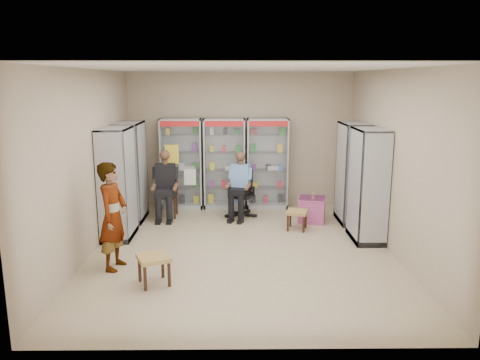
{
  "coord_description": "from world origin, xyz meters",
  "views": [
    {
      "loc": [
        -0.11,
        -7.51,
        2.82
      ],
      "look_at": [
        -0.03,
        0.7,
        1.06
      ],
      "focal_mm": 35.0,
      "sensor_mm": 36.0,
      "label": 1
    }
  ],
  "objects_px": {
    "cabinet_right_far": "(353,173)",
    "woven_stool_b": "(154,270)",
    "cabinet_left_near": "(117,184)",
    "cabinet_right_near": "(368,186)",
    "office_chair": "(241,193)",
    "wooden_chair": "(167,195)",
    "seated_shopkeeper": "(241,187)",
    "pink_trunk": "(312,210)",
    "standing_man": "(113,216)",
    "cabinet_back_mid": "(225,164)",
    "cabinet_left_far": "(131,172)",
    "cabinet_back_right": "(267,164)",
    "woven_stool_a": "(297,220)",
    "cabinet_back_left": "(182,164)"
  },
  "relations": [
    {
      "from": "cabinet_right_near",
      "to": "pink_trunk",
      "type": "relative_size",
      "value": 3.89
    },
    {
      "from": "cabinet_back_right",
      "to": "pink_trunk",
      "type": "xyz_separation_m",
      "value": [
        0.84,
        -1.12,
        -0.75
      ]
    },
    {
      "from": "cabinet_left_near",
      "to": "seated_shopkeeper",
      "type": "bearing_deg",
      "value": 119.01
    },
    {
      "from": "cabinet_back_left",
      "to": "cabinet_right_near",
      "type": "distance_m",
      "value": 4.18
    },
    {
      "from": "seated_shopkeeper",
      "to": "office_chair",
      "type": "bearing_deg",
      "value": 105.9
    },
    {
      "from": "office_chair",
      "to": "cabinet_right_far",
      "type": "bearing_deg",
      "value": 6.06
    },
    {
      "from": "woven_stool_a",
      "to": "standing_man",
      "type": "xyz_separation_m",
      "value": [
        -3.02,
        -1.84,
        0.63
      ]
    },
    {
      "from": "cabinet_right_near",
      "to": "pink_trunk",
      "type": "xyz_separation_m",
      "value": [
        -0.79,
        1.11,
        -0.75
      ]
    },
    {
      "from": "cabinet_left_far",
      "to": "pink_trunk",
      "type": "distance_m",
      "value": 3.75
    },
    {
      "from": "pink_trunk",
      "to": "cabinet_left_near",
      "type": "bearing_deg",
      "value": -166.07
    },
    {
      "from": "cabinet_back_left",
      "to": "office_chair",
      "type": "height_order",
      "value": "cabinet_back_left"
    },
    {
      "from": "cabinet_right_far",
      "to": "office_chair",
      "type": "bearing_deg",
      "value": 80.15
    },
    {
      "from": "cabinet_back_mid",
      "to": "woven_stool_a",
      "type": "bearing_deg",
      "value": -49.12
    },
    {
      "from": "cabinet_back_left",
      "to": "office_chair",
      "type": "distance_m",
      "value": 1.58
    },
    {
      "from": "cabinet_back_right",
      "to": "standing_man",
      "type": "distance_m",
      "value": 4.32
    },
    {
      "from": "cabinet_right_near",
      "to": "seated_shopkeeper",
      "type": "bearing_deg",
      "value": 57.2
    },
    {
      "from": "woven_stool_b",
      "to": "standing_man",
      "type": "distance_m",
      "value": 1.1
    },
    {
      "from": "cabinet_back_mid",
      "to": "cabinet_left_far",
      "type": "xyz_separation_m",
      "value": [
        -1.88,
        -0.93,
        0.0
      ]
    },
    {
      "from": "office_chair",
      "to": "standing_man",
      "type": "height_order",
      "value": "standing_man"
    },
    {
      "from": "pink_trunk",
      "to": "standing_man",
      "type": "relative_size",
      "value": 0.31
    },
    {
      "from": "office_chair",
      "to": "pink_trunk",
      "type": "bearing_deg",
      "value": 1.18
    },
    {
      "from": "cabinet_back_right",
      "to": "cabinet_right_near",
      "type": "xyz_separation_m",
      "value": [
        1.63,
        -2.23,
        0.0
      ]
    },
    {
      "from": "wooden_chair",
      "to": "woven_stool_b",
      "type": "xyz_separation_m",
      "value": [
        0.29,
        -3.34,
        -0.26
      ]
    },
    {
      "from": "cabinet_back_left",
      "to": "seated_shopkeeper",
      "type": "height_order",
      "value": "cabinet_back_left"
    },
    {
      "from": "standing_man",
      "to": "cabinet_right_near",
      "type": "bearing_deg",
      "value": -62.95
    },
    {
      "from": "wooden_chair",
      "to": "standing_man",
      "type": "distance_m",
      "value": 2.81
    },
    {
      "from": "cabinet_back_right",
      "to": "wooden_chair",
      "type": "height_order",
      "value": "cabinet_back_right"
    },
    {
      "from": "cabinet_back_mid",
      "to": "standing_man",
      "type": "height_order",
      "value": "cabinet_back_mid"
    },
    {
      "from": "cabinet_back_left",
      "to": "cabinet_back_right",
      "type": "relative_size",
      "value": 1.0
    },
    {
      "from": "cabinet_back_mid",
      "to": "pink_trunk",
      "type": "height_order",
      "value": "cabinet_back_mid"
    },
    {
      "from": "cabinet_left_near",
      "to": "woven_stool_a",
      "type": "distance_m",
      "value": 3.42
    },
    {
      "from": "seated_shopkeeper",
      "to": "cabinet_back_left",
      "type": "bearing_deg",
      "value": 164.53
    },
    {
      "from": "cabinet_left_far",
      "to": "cabinet_left_near",
      "type": "relative_size",
      "value": 1.0
    },
    {
      "from": "cabinet_back_mid",
      "to": "pink_trunk",
      "type": "distance_m",
      "value": 2.24
    },
    {
      "from": "cabinet_right_far",
      "to": "wooden_chair",
      "type": "bearing_deg",
      "value": 83.96
    },
    {
      "from": "cabinet_back_left",
      "to": "wooden_chair",
      "type": "height_order",
      "value": "cabinet_back_left"
    },
    {
      "from": "cabinet_left_near",
      "to": "cabinet_right_near",
      "type": "bearing_deg",
      "value": 87.43
    },
    {
      "from": "cabinet_right_far",
      "to": "woven_stool_b",
      "type": "xyz_separation_m",
      "value": [
        -3.49,
        -2.94,
        -0.79
      ]
    },
    {
      "from": "pink_trunk",
      "to": "woven_stool_b",
      "type": "bearing_deg",
      "value": -132.38
    },
    {
      "from": "wooden_chair",
      "to": "seated_shopkeeper",
      "type": "distance_m",
      "value": 1.56
    },
    {
      "from": "pink_trunk",
      "to": "cabinet_back_left",
      "type": "bearing_deg",
      "value": 157.74
    },
    {
      "from": "cabinet_back_right",
      "to": "woven_stool_b",
      "type": "distance_m",
      "value": 4.55
    },
    {
      "from": "cabinet_left_far",
      "to": "woven_stool_a",
      "type": "bearing_deg",
      "value": 77.82
    },
    {
      "from": "seated_shopkeeper",
      "to": "cabinet_back_right",
      "type": "bearing_deg",
      "value": 68.81
    },
    {
      "from": "cabinet_back_mid",
      "to": "pink_trunk",
      "type": "bearing_deg",
      "value": -32.09
    },
    {
      "from": "cabinet_left_far",
      "to": "woven_stool_b",
      "type": "xyz_separation_m",
      "value": [
        0.97,
        -3.14,
        -0.79
      ]
    },
    {
      "from": "seated_shopkeeper",
      "to": "cabinet_left_near",
      "type": "bearing_deg",
      "value": -135.08
    },
    {
      "from": "cabinet_left_near",
      "to": "standing_man",
      "type": "distance_m",
      "value": 1.49
    },
    {
      "from": "cabinet_back_left",
      "to": "woven_stool_a",
      "type": "height_order",
      "value": "cabinet_back_left"
    },
    {
      "from": "cabinet_left_near",
      "to": "woven_stool_b",
      "type": "distance_m",
      "value": 2.4
    }
  ]
}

